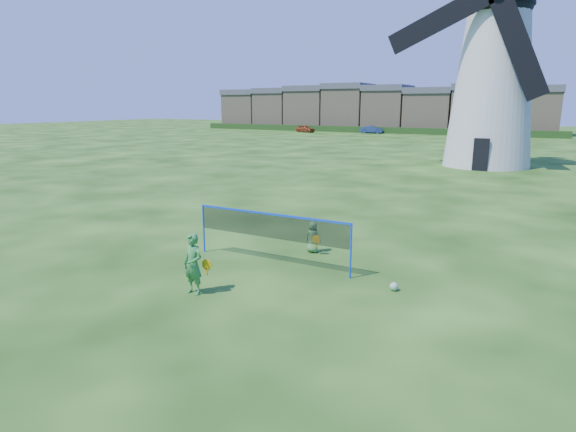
{
  "coord_description": "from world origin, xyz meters",
  "views": [
    {
      "loc": [
        6.63,
        -11.23,
        4.63
      ],
      "look_at": [
        0.2,
        0.5,
        1.5
      ],
      "focal_mm": 29.82,
      "sensor_mm": 36.0,
      "label": 1
    }
  ],
  "objects_px": {
    "player_girl": "(193,264)",
    "car_left": "(305,129)",
    "car_right": "(372,130)",
    "windmill": "(493,77)",
    "badminton_net": "(271,227)",
    "player_boy": "(313,237)",
    "play_ball": "(394,287)"
  },
  "relations": [
    {
      "from": "play_ball",
      "to": "badminton_net",
      "type": "bearing_deg",
      "value": 175.37
    },
    {
      "from": "badminton_net",
      "to": "car_right",
      "type": "relative_size",
      "value": 1.38
    },
    {
      "from": "badminton_net",
      "to": "player_girl",
      "type": "relative_size",
      "value": 3.26
    },
    {
      "from": "player_girl",
      "to": "play_ball",
      "type": "xyz_separation_m",
      "value": [
        4.33,
        2.59,
        -0.66
      ]
    },
    {
      "from": "player_girl",
      "to": "play_ball",
      "type": "relative_size",
      "value": 7.03
    },
    {
      "from": "player_boy",
      "to": "car_right",
      "type": "xyz_separation_m",
      "value": [
        -19.73,
        62.89,
        0.1
      ]
    },
    {
      "from": "badminton_net",
      "to": "windmill",
      "type": "bearing_deg",
      "value": 84.64
    },
    {
      "from": "player_girl",
      "to": "car_right",
      "type": "distance_m",
      "value": 69.95
    },
    {
      "from": "windmill",
      "to": "car_left",
      "type": "xyz_separation_m",
      "value": [
        -32.66,
        34.12,
        -6.01
      ]
    },
    {
      "from": "play_ball",
      "to": "windmill",
      "type": "bearing_deg",
      "value": 92.45
    },
    {
      "from": "windmill",
      "to": "player_girl",
      "type": "height_order",
      "value": "windmill"
    },
    {
      "from": "windmill",
      "to": "badminton_net",
      "type": "distance_m",
      "value": 28.46
    },
    {
      "from": "player_girl",
      "to": "car_left",
      "type": "relative_size",
      "value": 0.44
    },
    {
      "from": "badminton_net",
      "to": "play_ball",
      "type": "relative_size",
      "value": 22.95
    },
    {
      "from": "player_boy",
      "to": "player_girl",
      "type": "bearing_deg",
      "value": 74.14
    },
    {
      "from": "badminton_net",
      "to": "player_boy",
      "type": "relative_size",
      "value": 5.01
    },
    {
      "from": "player_boy",
      "to": "windmill",
      "type": "bearing_deg",
      "value": -96.62
    },
    {
      "from": "windmill",
      "to": "badminton_net",
      "type": "bearing_deg",
      "value": -95.36
    },
    {
      "from": "car_left",
      "to": "player_boy",
      "type": "bearing_deg",
      "value": -138.23
    },
    {
      "from": "player_boy",
      "to": "car_left",
      "type": "distance_m",
      "value": 67.63
    },
    {
      "from": "car_right",
      "to": "player_girl",
      "type": "bearing_deg",
      "value": -172.63
    },
    {
      "from": "player_boy",
      "to": "car_left",
      "type": "relative_size",
      "value": 0.28
    },
    {
      "from": "windmill",
      "to": "car_right",
      "type": "height_order",
      "value": "windmill"
    },
    {
      "from": "player_boy",
      "to": "badminton_net",
      "type": "bearing_deg",
      "value": 68.18
    },
    {
      "from": "player_girl",
      "to": "car_right",
      "type": "bearing_deg",
      "value": 110.24
    },
    {
      "from": "player_boy",
      "to": "car_right",
      "type": "bearing_deg",
      "value": -74.77
    },
    {
      "from": "player_boy",
      "to": "play_ball",
      "type": "relative_size",
      "value": 4.59
    },
    {
      "from": "windmill",
      "to": "car_right",
      "type": "bearing_deg",
      "value": 120.65
    },
    {
      "from": "windmill",
      "to": "player_boy",
      "type": "bearing_deg",
      "value": -94.43
    },
    {
      "from": "play_ball",
      "to": "car_right",
      "type": "bearing_deg",
      "value": 109.5
    },
    {
      "from": "badminton_net",
      "to": "player_girl",
      "type": "distance_m",
      "value": 2.97
    },
    {
      "from": "car_left",
      "to": "badminton_net",
      "type": "bearing_deg",
      "value": -139.28
    }
  ]
}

